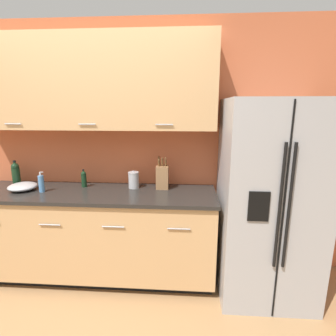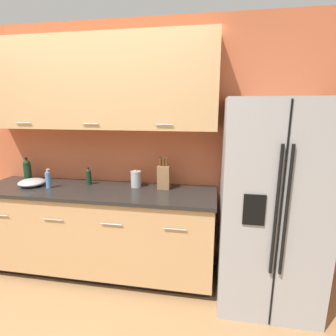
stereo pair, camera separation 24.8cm
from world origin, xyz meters
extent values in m
cube|color=#BC5B38|center=(0.00, 1.29, 1.30)|extent=(10.00, 0.05, 2.60)
cube|color=tan|center=(0.02, 1.10, 1.97)|extent=(2.40, 0.32, 0.88)
cylinder|color=#99999E|center=(-0.70, 0.93, 1.59)|extent=(0.16, 0.01, 0.01)
cylinder|color=#99999E|center=(0.02, 0.93, 1.59)|extent=(0.16, 0.01, 0.01)
cylinder|color=#99999E|center=(0.74, 0.93, 1.59)|extent=(0.16, 0.01, 0.01)
cube|color=black|center=(0.02, 0.98, 0.04)|extent=(2.38, 0.54, 0.09)
cube|color=tan|center=(0.02, 0.94, 0.49)|extent=(2.42, 0.62, 0.81)
cube|color=black|center=(0.02, 0.93, 0.92)|extent=(2.44, 0.64, 0.03)
cylinder|color=#99999E|center=(-0.27, 0.62, 0.72)|extent=(0.20, 0.01, 0.01)
cylinder|color=#99999E|center=(0.31, 0.62, 0.72)|extent=(0.20, 0.01, 0.01)
cylinder|color=#99999E|center=(0.89, 0.62, 0.72)|extent=(0.20, 0.01, 0.01)
cube|color=#9E9EA0|center=(1.70, 0.86, 0.91)|extent=(0.84, 0.78, 1.82)
cube|color=black|center=(1.70, 0.47, 0.91)|extent=(0.01, 0.01, 1.78)
cylinder|color=black|center=(1.66, 0.45, 1.00)|extent=(0.02, 0.02, 1.00)
cylinder|color=black|center=(1.73, 0.45, 1.00)|extent=(0.02, 0.02, 1.00)
cube|color=black|center=(1.51, 0.46, 1.00)|extent=(0.16, 0.01, 0.24)
cube|color=olive|center=(0.71, 1.08, 1.05)|extent=(0.12, 0.10, 0.24)
cylinder|color=brown|center=(0.67, 1.09, 1.22)|extent=(0.02, 0.04, 0.10)
cylinder|color=brown|center=(0.67, 1.06, 1.20)|extent=(0.02, 0.03, 0.07)
cylinder|color=brown|center=(0.71, 1.09, 1.20)|extent=(0.01, 0.03, 0.07)
cylinder|color=brown|center=(0.71, 1.06, 1.21)|extent=(0.02, 0.04, 0.09)
cylinder|color=brown|center=(0.74, 1.09, 1.20)|extent=(0.02, 0.03, 0.06)
cylinder|color=brown|center=(0.74, 1.06, 1.22)|extent=(0.02, 0.04, 0.09)
cylinder|color=black|center=(-0.85, 1.09, 1.03)|extent=(0.08, 0.08, 0.19)
sphere|color=black|center=(-0.85, 1.09, 1.14)|extent=(0.08, 0.08, 0.08)
cylinder|color=black|center=(-0.85, 1.09, 1.15)|extent=(0.03, 0.03, 0.06)
cylinder|color=black|center=(-0.85, 1.09, 1.19)|extent=(0.03, 0.03, 0.02)
cylinder|color=#4C7FB2|center=(-0.47, 0.89, 1.01)|extent=(0.05, 0.05, 0.16)
cylinder|color=#B2B2B5|center=(-0.47, 0.89, 1.11)|extent=(0.02, 0.02, 0.04)
cylinder|color=#B2B2B5|center=(-0.45, 0.89, 1.13)|extent=(0.03, 0.01, 0.01)
cylinder|color=black|center=(-0.11, 1.09, 1.00)|extent=(0.05, 0.05, 0.13)
sphere|color=black|center=(-0.11, 1.09, 1.07)|extent=(0.05, 0.05, 0.05)
cylinder|color=black|center=(-0.11, 1.09, 1.09)|extent=(0.02, 0.02, 0.05)
cylinder|color=black|center=(-0.11, 1.09, 1.11)|extent=(0.02, 0.02, 0.01)
cylinder|color=#A3A3A5|center=(0.41, 1.09, 1.01)|extent=(0.11, 0.11, 0.16)
cylinder|color=#A3A3A5|center=(0.41, 1.09, 1.09)|extent=(0.11, 0.11, 0.01)
sphere|color=#A3A3A5|center=(0.41, 1.09, 1.11)|extent=(0.02, 0.02, 0.02)
ellipsoid|color=#A3A3A5|center=(-0.69, 0.93, 0.97)|extent=(0.27, 0.27, 0.07)
camera|label=1|loc=(0.94, -1.47, 1.75)|focal=28.00mm
camera|label=2|loc=(1.19, -1.44, 1.75)|focal=28.00mm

